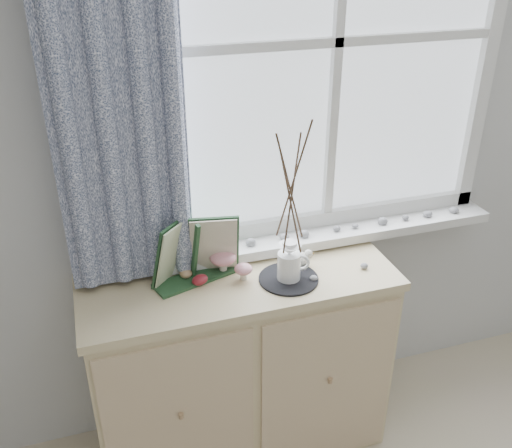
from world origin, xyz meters
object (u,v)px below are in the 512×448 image
Objects in this scene: sideboard at (241,365)px; twig_pitcher at (291,188)px; toadstool_cluster at (228,261)px; botanical_book at (196,253)px.

sideboard is 0.82m from twig_pitcher.
twig_pitcher reaches higher than toadstool_cluster.
toadstool_cluster is 0.24× the size of twig_pitcher.
twig_pitcher is (0.17, -0.06, 0.80)m from sideboard.
toadstool_cluster is (0.12, 0.03, -0.07)m from botanical_book.
toadstool_cluster reaches higher than sideboard.
botanical_book reaches higher than sideboard.
botanical_book reaches higher than toadstool_cluster.
twig_pitcher is at bearing -30.87° from botanical_book.
twig_pitcher is at bearing -18.79° from sideboard.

